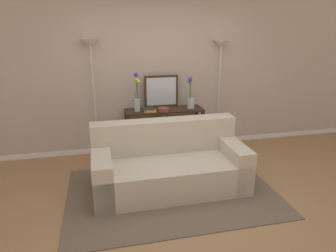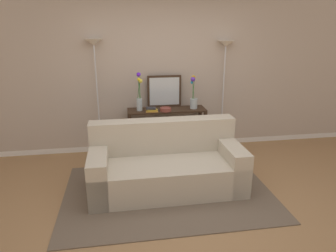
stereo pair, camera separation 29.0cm
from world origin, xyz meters
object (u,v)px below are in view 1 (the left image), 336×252
floor_lamp_left (92,66)px  book_stack (149,110)px  console_table (164,123)px  wall_mirror (161,91)px  vase_tall_flowers (137,96)px  fruit_bowl (164,109)px  floor_lamp_right (220,65)px  book_row_under_console (147,151)px  vase_short_flowers (191,97)px  couch (169,166)px

floor_lamp_left → book_stack: size_ratio=9.15×
console_table → book_stack: 0.39m
floor_lamp_left → wall_mirror: 1.19m
vase_tall_flowers → fruit_bowl: size_ratio=3.39×
floor_lamp_right → book_row_under_console: floor_lamp_right is taller
floor_lamp_left → vase_short_flowers: size_ratio=3.49×
vase_short_flowers → fruit_bowl: (-0.48, -0.10, -0.16)m
floor_lamp_left → wall_mirror: size_ratio=3.34×
vase_tall_flowers → book_row_under_console: bearing=6.5°
floor_lamp_left → book_row_under_console: bearing=-9.8°
book_row_under_console → book_stack: bearing=-70.3°
floor_lamp_left → book_stack: bearing=-16.2°
wall_mirror → vase_short_flowers: vase_short_flowers is taller
fruit_bowl → book_stack: size_ratio=0.87×
console_table → wall_mirror: wall_mirror is taller
wall_mirror → book_row_under_console: (-0.29, -0.16, -0.99)m
wall_mirror → vase_short_flowers: bearing=-21.4°
fruit_bowl → book_row_under_console: size_ratio=0.41×
vase_tall_flowers → couch: bearing=-77.6°
floor_lamp_right → vase_tall_flowers: 1.53m
floor_lamp_right → wall_mirror: size_ratio=3.27×
floor_lamp_right → wall_mirror: floor_lamp_right is taller
book_stack → couch: bearing=-86.1°
wall_mirror → book_stack: size_ratio=2.74×
vase_short_flowers → fruit_bowl: bearing=-168.2°
vase_tall_flowers → floor_lamp_left: bearing=166.9°
console_table → floor_lamp_right: (1.01, 0.14, 0.93)m
vase_tall_flowers → fruit_bowl: bearing=-14.5°
console_table → book_stack: bearing=-158.0°
floor_lamp_right → vase_tall_flowers: (-1.46, -0.16, -0.44)m
couch → vase_tall_flowers: (-0.25, 1.15, 0.72)m
couch → book_row_under_console: 1.20m
floor_lamp_right → floor_lamp_left: bearing=180.0°
wall_mirror → vase_short_flowers: 0.50m
vase_tall_flowers → fruit_bowl: 0.48m
vase_short_flowers → book_row_under_console: vase_short_flowers is taller
floor_lamp_left → couch: bearing=-54.8°
vase_tall_flowers → vase_short_flowers: size_ratio=1.13×
book_stack → book_row_under_console: 0.76m
vase_tall_flowers → book_stack: vase_tall_flowers is taller
couch → book_stack: bearing=93.9°
vase_short_flowers → book_stack: size_ratio=2.62×
floor_lamp_left → book_row_under_console: 1.66m
vase_short_flowers → fruit_bowl: size_ratio=3.01×
floor_lamp_left → fruit_bowl: bearing=-13.6°
wall_mirror → fruit_bowl: bearing=-94.7°
vase_tall_flowers → fruit_bowl: vase_tall_flowers is taller
vase_short_flowers → book_row_under_console: 1.18m
wall_mirror → book_stack: wall_mirror is taller
vase_tall_flowers → vase_short_flowers: 0.89m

